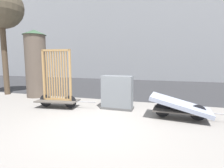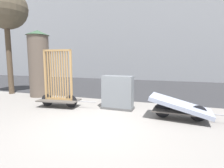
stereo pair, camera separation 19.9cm
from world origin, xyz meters
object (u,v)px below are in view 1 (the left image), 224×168
at_px(bike_cart_with_bedframe, 57,88).
at_px(street_tree, 1,8).
at_px(advertising_column, 36,63).
at_px(bike_cart_with_mattress, 180,106).
at_px(utility_cabinet, 117,94).

bearing_deg(bike_cart_with_bedframe, street_tree, 153.48).
distance_m(bike_cart_with_bedframe, advertising_column, 2.75).
height_order(bike_cart_with_mattress, utility_cabinet, utility_cabinet).
relative_size(bike_cart_with_bedframe, advertising_column, 0.71).
bearing_deg(street_tree, utility_cabinet, -8.77).
relative_size(bike_cart_with_mattress, street_tree, 0.43).
bearing_deg(bike_cart_with_mattress, bike_cart_with_bedframe, -177.63).
distance_m(bike_cart_with_bedframe, street_tree, 5.62).
height_order(advertising_column, street_tree, street_tree).
height_order(bike_cart_with_bedframe, bike_cart_with_mattress, bike_cart_with_bedframe).
xyz_separation_m(bike_cart_with_bedframe, bike_cart_with_mattress, (4.22, -0.00, -0.32)).
xyz_separation_m(bike_cart_with_mattress, utility_cabinet, (-2.07, 0.48, 0.17)).
xyz_separation_m(advertising_column, street_tree, (-1.91, -0.00, 2.69)).
xyz_separation_m(utility_cabinet, advertising_column, (-4.31, 0.96, 1.06)).
relative_size(bike_cart_with_bedframe, utility_cabinet, 1.89).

